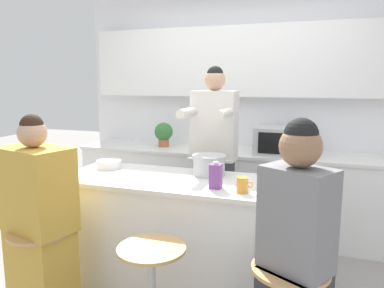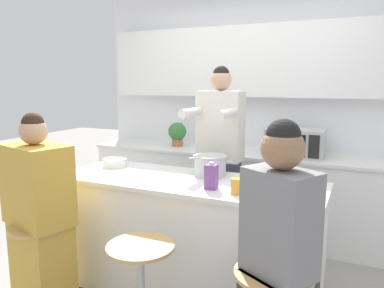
# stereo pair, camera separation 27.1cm
# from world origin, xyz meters

# --- Properties ---
(wall_back) EXTENTS (3.65, 0.22, 2.70)m
(wall_back) POSITION_xyz_m (0.00, 1.67, 1.54)
(wall_back) COLOR white
(wall_back) RESTS_ON ground_plane
(back_counter) EXTENTS (3.39, 0.61, 0.89)m
(back_counter) POSITION_xyz_m (0.00, 1.38, 0.44)
(back_counter) COLOR white
(back_counter) RESTS_ON ground_plane
(kitchen_island) EXTENTS (1.92, 0.69, 0.91)m
(kitchen_island) POSITION_xyz_m (0.00, 0.00, 0.46)
(kitchen_island) COLOR black
(kitchen_island) RESTS_ON ground_plane
(bar_stool_leftmost) EXTENTS (0.40, 0.40, 0.68)m
(bar_stool_leftmost) POSITION_xyz_m (-0.77, -0.66, 0.39)
(bar_stool_leftmost) COLOR tan
(bar_stool_leftmost) RESTS_ON ground_plane
(person_cooking) EXTENTS (0.38, 0.55, 1.74)m
(person_cooking) POSITION_xyz_m (0.02, 0.60, 0.87)
(person_cooking) COLOR #383842
(person_cooking) RESTS_ON ground_plane
(person_wrapped_blanket) EXTENTS (0.53, 0.40, 1.42)m
(person_wrapped_blanket) POSITION_xyz_m (-0.79, -0.64, 0.67)
(person_wrapped_blanket) COLOR gold
(person_wrapped_blanket) RESTS_ON ground_plane
(person_seated_near) EXTENTS (0.40, 0.38, 1.44)m
(person_seated_near) POSITION_xyz_m (0.79, -0.64, 0.68)
(person_seated_near) COLOR #333338
(person_seated_near) RESTS_ON ground_plane
(cooking_pot) EXTENTS (0.34, 0.25, 0.15)m
(cooking_pot) POSITION_xyz_m (0.10, 0.18, 0.99)
(cooking_pot) COLOR #B7BABC
(cooking_pot) RESTS_ON kitchen_island
(fruit_bowl) EXTENTS (0.20, 0.20, 0.07)m
(fruit_bowl) POSITION_xyz_m (-0.74, 0.13, 0.95)
(fruit_bowl) COLOR white
(fruit_bowl) RESTS_ON kitchen_island
(coffee_cup_near) EXTENTS (0.11, 0.07, 0.10)m
(coffee_cup_near) POSITION_xyz_m (0.43, -0.19, 0.96)
(coffee_cup_near) COLOR orange
(coffee_cup_near) RESTS_ON kitchen_island
(juice_carton) EXTENTS (0.07, 0.07, 0.18)m
(juice_carton) POSITION_xyz_m (0.24, -0.15, 1.00)
(juice_carton) COLOR #7A428E
(juice_carton) RESTS_ON kitchen_island
(microwave) EXTENTS (0.55, 0.36, 0.27)m
(microwave) POSITION_xyz_m (0.53, 1.34, 1.02)
(microwave) COLOR #B2B5B7
(microwave) RESTS_ON back_counter
(potted_plant) EXTENTS (0.21, 0.21, 0.27)m
(potted_plant) POSITION_xyz_m (-0.79, 1.38, 1.04)
(potted_plant) COLOR #A86042
(potted_plant) RESTS_ON back_counter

